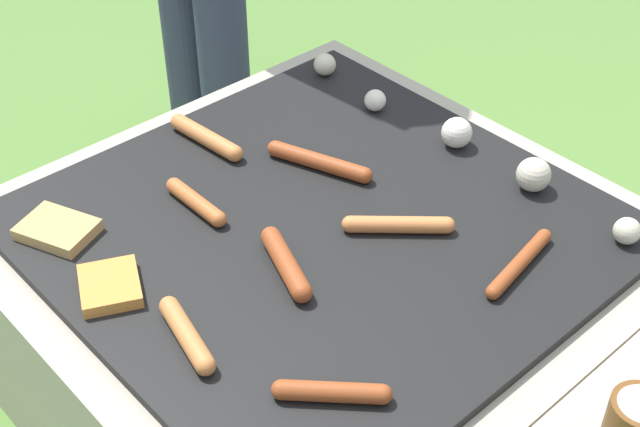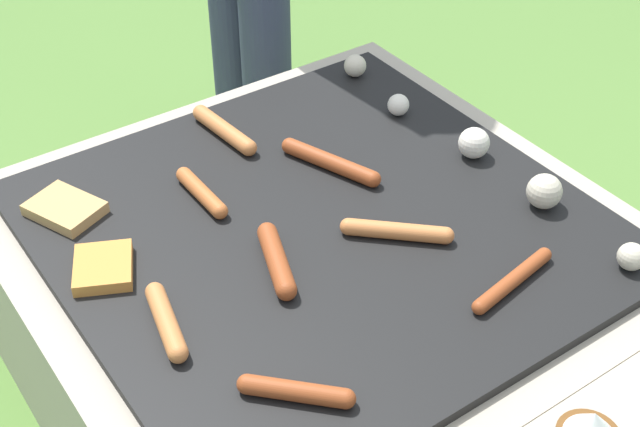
# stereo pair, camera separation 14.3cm
# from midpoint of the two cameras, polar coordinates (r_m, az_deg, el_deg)

# --- Properties ---
(ground_plane) EXTENTS (14.00, 14.00, 0.00)m
(ground_plane) POSITION_cam_midpoint_polar(r_m,az_deg,el_deg) (1.74, -2.41, -11.34)
(ground_plane) COLOR #567F38
(grill) EXTENTS (0.95, 0.95, 0.41)m
(grill) POSITION_cam_midpoint_polar(r_m,az_deg,el_deg) (1.59, -2.60, -6.57)
(grill) COLOR #A89E8C
(grill) RESTS_ON ground_plane
(sausage_front_left) EXTENTS (0.16, 0.06, 0.03)m
(sausage_front_left) POSITION_cam_midpoint_polar(r_m,az_deg,el_deg) (1.27, -11.79, -7.76)
(sausage_front_left) COLOR #C6753D
(sausage_front_left) RESTS_ON grill
(sausage_back_center) EXTENTS (0.12, 0.12, 0.03)m
(sausage_back_center) POSITION_cam_midpoint_polar(r_m,az_deg,el_deg) (1.18, -2.80, -11.51)
(sausage_back_center) COLOR #93421E
(sausage_back_center) RESTS_ON grill
(sausage_front_right) EXTENTS (0.19, 0.09, 0.03)m
(sausage_front_right) POSITION_cam_midpoint_polar(r_m,az_deg,el_deg) (1.56, -2.70, 3.24)
(sausage_front_right) COLOR #93421E
(sausage_front_right) RESTS_ON grill
(sausage_mid_left) EXTENTS (0.18, 0.04, 0.03)m
(sausage_mid_left) POSITION_cam_midpoint_polar(r_m,az_deg,el_deg) (1.64, -9.81, 4.74)
(sausage_mid_left) COLOR #C6753D
(sausage_mid_left) RESTS_ON grill
(sausage_back_right) EXTENTS (0.13, 0.14, 0.03)m
(sausage_back_right) POSITION_cam_midpoint_polar(r_m,az_deg,el_deg) (1.42, 2.17, -0.84)
(sausage_back_right) COLOR #C6753D
(sausage_back_right) RESTS_ON grill
(sausage_front_center) EXTENTS (0.16, 0.08, 0.03)m
(sausage_front_center) POSITION_cam_midpoint_polar(r_m,az_deg,el_deg) (1.35, -5.25, -3.33)
(sausage_front_center) COLOR #93421E
(sausage_front_center) RESTS_ON grill
(sausage_back_left) EXTENTS (0.05, 0.18, 0.02)m
(sausage_back_left) POSITION_cam_midpoint_polar(r_m,az_deg,el_deg) (1.37, 9.76, -3.28)
(sausage_back_left) COLOR #93421E
(sausage_back_left) RESTS_ON grill
(sausage_mid_right) EXTENTS (0.15, 0.03, 0.03)m
(sausage_mid_right) POSITION_cam_midpoint_polar(r_m,az_deg,el_deg) (1.49, -10.69, 0.63)
(sausage_mid_right) COLOR #B7602D
(sausage_mid_right) RESTS_ON grill
(bread_slice_right) EXTENTS (0.13, 0.12, 0.02)m
(bread_slice_right) POSITION_cam_midpoint_polar(r_m,az_deg,el_deg) (1.37, -16.25, -4.61)
(bread_slice_right) COLOR #D18438
(bread_slice_right) RESTS_ON grill
(bread_slice_left) EXTENTS (0.14, 0.12, 0.02)m
(bread_slice_left) POSITION_cam_midpoint_polar(r_m,az_deg,el_deg) (1.50, -19.11, -1.08)
(bread_slice_left) COLOR tan
(bread_slice_left) RESTS_ON grill
(mushroom_row) EXTENTS (0.75, 0.07, 0.06)m
(mushroom_row) POSITION_cam_midpoint_polar(r_m,az_deg,el_deg) (1.60, 6.95, 4.50)
(mushroom_row) COLOR beige
(mushroom_row) RESTS_ON grill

